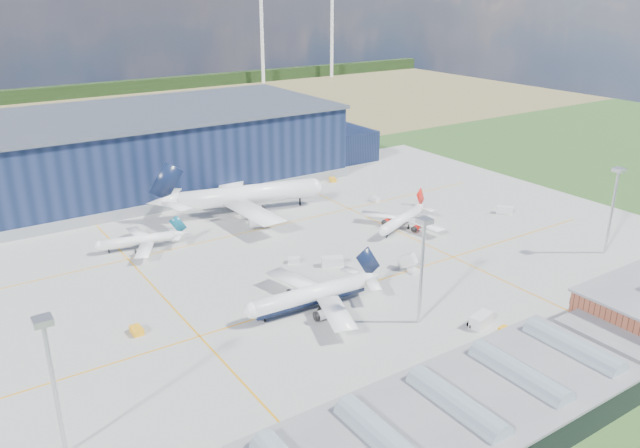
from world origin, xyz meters
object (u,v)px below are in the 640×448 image
at_px(gse_van_c, 481,320).
at_px(airstair, 407,264).
at_px(gse_cart_b, 294,260).
at_px(gse_van_b, 505,210).
at_px(gse_tug_b, 507,331).
at_px(hangar, 163,150).
at_px(airliner_navy, 310,286).
at_px(car_b, 476,324).
at_px(gse_tug_c, 333,180).
at_px(light_mast_east, 614,197).
at_px(gse_tug_a, 137,331).
at_px(airliner_red, 402,214).
at_px(airliner_widebody, 247,185).
at_px(light_mast_center, 423,254).
at_px(gse_van_a, 332,261).
at_px(gse_cart_a, 375,199).
at_px(light_mast_west, 50,365).
at_px(airliner_regional, 138,235).

distance_m(gse_van_c, airstair, 29.84).
bearing_deg(gse_cart_b, gse_van_b, -64.08).
bearing_deg(gse_tug_b, hangar, 93.69).
distance_m(airliner_navy, gse_tug_b, 41.18).
xyz_separation_m(airliner_navy, car_b, (24.43, -24.98, -4.94)).
height_order(hangar, gse_tug_c, hangar).
bearing_deg(light_mast_east, hangar, 120.05).
bearing_deg(gse_van_b, gse_tug_c, 75.20).
xyz_separation_m(gse_tug_a, car_b, (58.67, -35.90, -0.06)).
relative_size(airliner_red, airliner_widebody, 0.51).
distance_m(light_mast_center, airstair, 29.61).
height_order(light_mast_east, airliner_widebody, light_mast_east).
height_order(gse_tug_a, gse_tug_b, gse_tug_a).
relative_size(light_mast_center, gse_van_a, 4.25).
bearing_deg(light_mast_center, gse_cart_a, 58.03).
height_order(light_mast_center, gse_tug_b, light_mast_center).
bearing_deg(light_mast_center, car_b, -42.18).
relative_size(gse_tug_b, airstair, 0.66).
bearing_deg(airliner_red, gse_tug_a, -12.18).
bearing_deg(light_mast_west, gse_tug_c, 39.30).
distance_m(airliner_regional, gse_tug_a, 44.54).
height_order(airliner_widebody, gse_tug_c, airliner_widebody).
bearing_deg(gse_tug_c, gse_van_a, -105.27).
xyz_separation_m(airliner_red, gse_cart_a, (9.36, 23.66, -3.79)).
relative_size(airliner_widebody, gse_van_b, 11.09).
height_order(hangar, gse_van_b, hangar).
distance_m(gse_tug_b, gse_van_a, 47.50).
distance_m(airliner_red, gse_tug_c, 50.37).
xyz_separation_m(light_mast_west, gse_tug_c, (112.40, 92.00, -14.73)).
bearing_deg(light_mast_west, gse_cart_b, 31.84).
xyz_separation_m(airliner_red, gse_van_c, (-22.45, -50.98, -3.16)).
relative_size(light_mast_east, gse_tug_b, 7.63).
bearing_deg(airliner_red, gse_cart_a, -133.99).
height_order(gse_van_b, gse_tug_c, gse_van_b).
bearing_deg(light_mast_west, gse_tug_b, -9.30).
bearing_deg(airliner_regional, light_mast_west, 75.79).
distance_m(hangar, gse_tug_c, 60.45).
relative_size(gse_cart_a, gse_tug_c, 1.00).
bearing_deg(airliner_regional, gse_van_b, 173.23).
distance_m(light_mast_west, gse_van_b, 142.17).
height_order(airliner_red, gse_cart_b, airliner_red).
relative_size(hangar, car_b, 37.88).
height_order(gse_tug_c, gse_van_c, gse_van_c).
distance_m(gse_van_a, airstair, 18.41).
bearing_deg(airliner_red, car_b, 42.77).
bearing_deg(airstair, gse_van_b, -9.85).
height_order(airliner_navy, gse_van_c, airliner_navy).
distance_m(airliner_navy, gse_tug_a, 36.27).
distance_m(light_mast_east, gse_cart_a, 72.05).
height_order(hangar, car_b, hangar).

